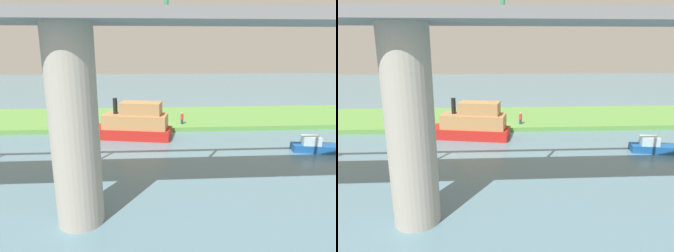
{
  "view_description": "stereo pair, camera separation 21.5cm",
  "coord_description": "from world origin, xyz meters",
  "views": [
    {
      "loc": [
        0.51,
        31.39,
        8.87
      ],
      "look_at": [
        -1.21,
        5.0,
        2.0
      ],
      "focal_mm": 31.64,
      "sensor_mm": 36.0,
      "label": 1
    },
    {
      "loc": [
        0.3,
        31.4,
        8.87
      ],
      "look_at": [
        -1.21,
        5.0,
        2.0
      ],
      "focal_mm": 31.64,
      "sensor_mm": 36.0,
      "label": 2
    }
  ],
  "objects": [
    {
      "name": "mooring_post",
      "position": [
        9.61,
        -1.05,
        1.03
      ],
      "size": [
        0.2,
        0.2,
        1.07
      ],
      "primitive_type": "cylinder",
      "color": "brown",
      "rests_on": "grassy_bank"
    },
    {
      "name": "pontoon_yellow",
      "position": [
        2.08,
        1.94,
        1.52
      ],
      "size": [
        8.41,
        4.16,
        4.11
      ],
      "color": "red",
      "rests_on": "ground"
    },
    {
      "name": "person_on_bank",
      "position": [
        -3.26,
        -1.63,
        1.2
      ],
      "size": [
        0.39,
        0.39,
        1.39
      ],
      "color": "#2D334C",
      "rests_on": "grassy_bank"
    },
    {
      "name": "bridge_pylon",
      "position": [
        4.18,
        17.12,
        5.02
      ],
      "size": [
        2.37,
        2.37,
        10.05
      ],
      "primitive_type": "cylinder",
      "color": "#9E998E",
      "rests_on": "ground"
    },
    {
      "name": "bridge_span",
      "position": [
        4.18,
        17.1,
        10.54
      ],
      "size": [
        65.22,
        4.3,
        3.25
      ],
      "color": "slate",
      "rests_on": "bridge_pylon"
    },
    {
      "name": "ground_plane",
      "position": [
        0.0,
        0.0,
        0.0
      ],
      "size": [
        160.0,
        160.0,
        0.0
      ],
      "primitive_type": "plane",
      "color": "slate"
    },
    {
      "name": "grassy_bank",
      "position": [
        0.0,
        -6.0,
        0.25
      ],
      "size": [
        80.0,
        12.0,
        0.5
      ],
      "primitive_type": "cube",
      "color": "#5B9342",
      "rests_on": "ground"
    },
    {
      "name": "houseboat_blue",
      "position": [
        -14.24,
        7.21,
        0.5
      ],
      "size": [
        4.4,
        2.26,
        1.4
      ],
      "color": "#195199",
      "rests_on": "ground"
    }
  ]
}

